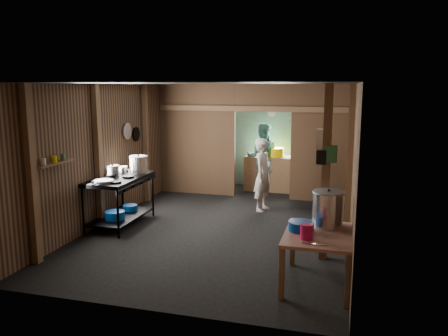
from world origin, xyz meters
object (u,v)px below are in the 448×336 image
(prep_table, at_px, (318,259))
(pink_bucket, at_px, (307,232))
(gas_range, at_px, (120,201))
(stove_pot_large, at_px, (139,165))
(yellow_tub, at_px, (276,152))
(stock_pot, at_px, (328,209))
(cook, at_px, (263,175))

(prep_table, relative_size, pink_bucket, 6.23)
(gas_range, distance_m, stove_pot_large, 0.79)
(yellow_tub, bearing_deg, stove_pot_large, -124.76)
(gas_range, height_order, prep_table, gas_range)
(stock_pot, bearing_deg, prep_table, -105.19)
(pink_bucket, xyz_separation_m, yellow_tub, (-1.26, 5.48, 0.17))
(stove_pot_large, distance_m, stock_pot, 4.04)
(prep_table, xyz_separation_m, pink_bucket, (-0.13, -0.27, 0.44))
(gas_range, distance_m, prep_table, 4.06)
(prep_table, bearing_deg, stove_pot_large, 149.22)
(gas_range, height_order, cook, cook)
(stock_pot, relative_size, cook, 0.33)
(gas_range, bearing_deg, yellow_tub, 56.91)
(stock_pot, xyz_separation_m, yellow_tub, (-1.48, 4.86, 0.03))
(pink_bucket, bearing_deg, gas_range, 151.83)
(gas_range, distance_m, stock_pot, 4.05)
(stove_pot_large, height_order, stock_pot, stove_pot_large)
(prep_table, relative_size, cook, 0.78)
(yellow_tub, distance_m, cook, 1.86)
(gas_range, height_order, stock_pot, stock_pot)
(prep_table, bearing_deg, pink_bucket, -115.46)
(yellow_tub, bearing_deg, stock_pot, -73.05)
(yellow_tub, bearing_deg, pink_bucket, -77.05)
(stock_pot, height_order, yellow_tub, stock_pot)
(prep_table, height_order, stove_pot_large, stove_pot_large)
(gas_range, bearing_deg, pink_bucket, -28.17)
(yellow_tub, bearing_deg, cook, -88.72)
(stove_pot_large, bearing_deg, yellow_tub, 55.24)
(stove_pot_large, distance_m, yellow_tub, 3.77)
(gas_range, distance_m, cook, 2.93)
(prep_table, xyz_separation_m, stock_pot, (0.09, 0.34, 0.58))
(gas_range, xyz_separation_m, stock_pot, (3.80, -1.30, 0.47))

